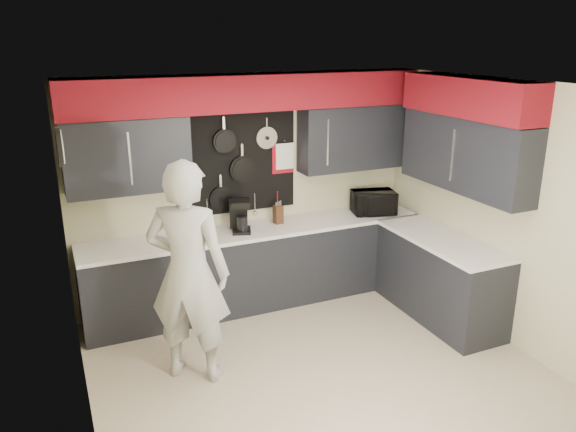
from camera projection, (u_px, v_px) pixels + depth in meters
name	position (u px, v px, depth m)	size (l,w,h in m)	color
ground	(314.00, 365.00, 5.31)	(4.00, 4.00, 0.00)	tan
back_wall_assembly	(252.00, 129.00, 6.09)	(4.00, 0.36, 2.60)	beige
right_wall_assembly	(470.00, 143.00, 5.65)	(0.36, 3.50, 2.60)	beige
left_wall_assembly	(74.00, 269.00, 4.15)	(0.05, 3.50, 2.60)	beige
base_cabinets	(309.00, 269.00, 6.34)	(3.95, 2.20, 0.92)	black
microwave	(373.00, 202.00, 6.75)	(0.50, 0.34, 0.28)	black
knife_block	(278.00, 215.00, 6.41)	(0.09, 0.09, 0.21)	#3D2713
utensil_crock	(241.00, 222.00, 6.24)	(0.12, 0.12, 0.16)	white
coffee_maker	(240.00, 215.00, 6.13)	(0.27, 0.30, 0.36)	black
person	(188.00, 273.00, 4.87)	(0.74, 0.49, 2.02)	beige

